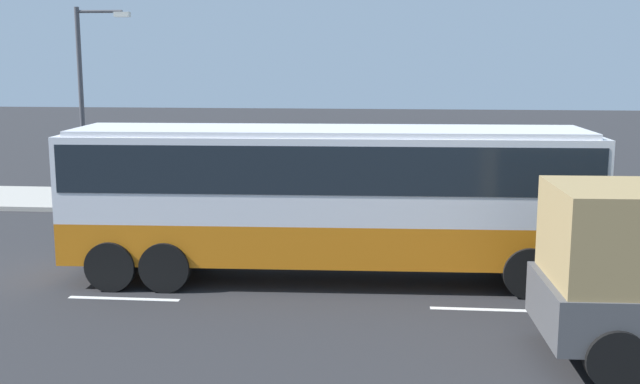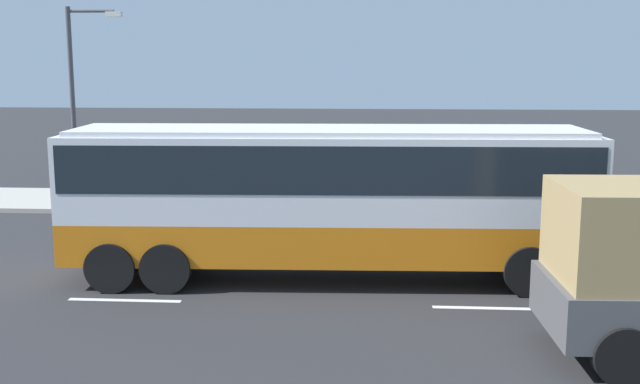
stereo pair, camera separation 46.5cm
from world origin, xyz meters
name	(u,v)px [view 2 (the right image)]	position (x,y,z in m)	size (l,w,h in m)	color
ground_plane	(299,276)	(0.00, 0.00, 0.00)	(120.00, 120.00, 0.00)	#28282B
sidewalk_curb	(323,203)	(0.00, 8.73, 0.07)	(80.00, 4.00, 0.15)	#A8A399
lane_centreline	(292,304)	(0.05, -2.09, 0.00)	(30.64, 0.16, 0.01)	white
coach_bus	(328,187)	(0.70, -0.20, 2.16)	(11.88, 3.00, 3.48)	orange
pedestrian_near_curb	(289,179)	(-1.06, 7.59, 1.10)	(0.32, 0.32, 1.65)	black
street_lamp	(78,92)	(-7.98, 7.49, 3.93)	(1.85, 0.24, 6.51)	#47474C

